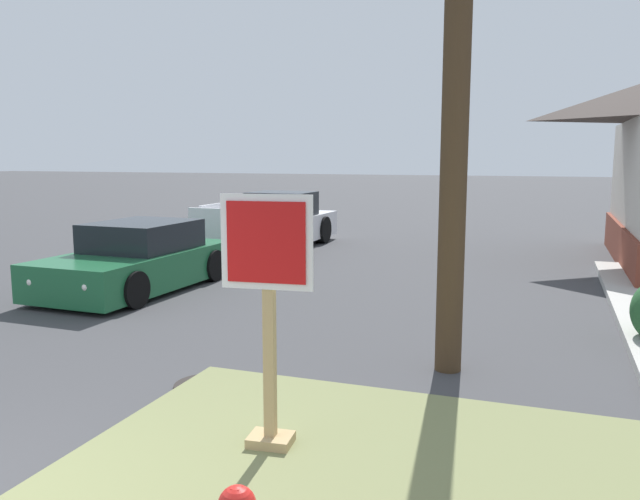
# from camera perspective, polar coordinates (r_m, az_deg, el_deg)

# --- Properties ---
(stop_sign) EXTENTS (0.76, 0.32, 2.09)m
(stop_sign) POSITION_cam_1_polar(r_m,az_deg,el_deg) (5.20, -4.60, -6.74)
(stop_sign) COLOR tan
(stop_sign) RESTS_ON grass_corner_patch
(manhole_cover) EXTENTS (0.70, 0.70, 0.02)m
(manhole_cover) POSITION_cam_1_polar(r_m,az_deg,el_deg) (7.16, -10.11, -11.77)
(manhole_cover) COLOR black
(manhole_cover) RESTS_ON ground
(parked_sedan_green) EXTENTS (2.03, 4.08, 1.25)m
(parked_sedan_green) POSITION_cam_1_polar(r_m,az_deg,el_deg) (12.29, -15.93, -0.91)
(parked_sedan_green) COLOR #1E6038
(parked_sedan_green) RESTS_ON ground
(pickup_truck_white) EXTENTS (2.09, 5.34, 1.48)m
(pickup_truck_white) POSITION_cam_1_polar(r_m,az_deg,el_deg) (17.09, -4.31, 2.18)
(pickup_truck_white) COLOR silver
(pickup_truck_white) RESTS_ON ground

